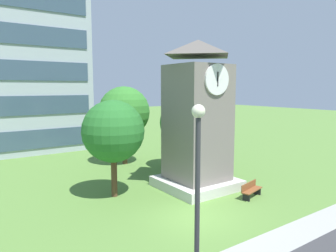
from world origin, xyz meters
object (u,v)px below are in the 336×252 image
clock_tower (197,124)px  tree_near_tower (182,123)px  tree_streetside (113,131)px  street_lamp (197,190)px  tree_by_building (124,112)px  park_bench (251,190)px

clock_tower → tree_near_tower: size_ratio=1.71×
tree_near_tower → tree_streetside: (-7.37, -2.95, 0.22)m
street_lamp → tree_by_building: size_ratio=0.92×
street_lamp → tree_near_tower: bearing=53.7°
clock_tower → tree_by_building: 8.46m
street_lamp → tree_streetside: (2.50, 10.49, 0.18)m
clock_tower → street_lamp: (-7.61, -8.95, -0.43)m
park_bench → tree_streetside: tree_streetside is taller
tree_streetside → street_lamp: bearing=-103.4°
clock_tower → tree_streetside: 5.34m
park_bench → street_lamp: bearing=-147.8°
clock_tower → park_bench: clock_tower is taller
street_lamp → tree_by_building: 18.65m
tree_by_building → street_lamp: bearing=-111.3°
street_lamp → tree_streetside: size_ratio=1.05×
tree_streetside → park_bench: bearing=-36.5°
clock_tower → street_lamp: size_ratio=1.56×
tree_by_building → tree_streetside: tree_by_building is taller
street_lamp → tree_near_tower: 16.68m
tree_by_building → tree_near_tower: 5.06m
clock_tower → park_bench: 5.14m
tree_near_tower → park_bench: bearing=-96.3°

